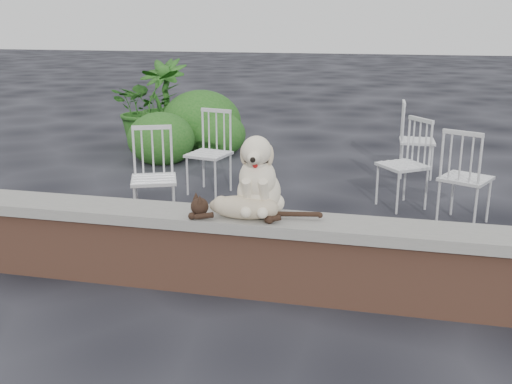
% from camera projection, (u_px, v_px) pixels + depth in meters
% --- Properties ---
extents(ground, '(60.00, 60.00, 0.00)m').
position_uv_depth(ground, '(247.00, 290.00, 4.40)').
color(ground, black).
rests_on(ground, ground).
extents(brick_wall, '(6.00, 0.30, 0.50)m').
position_uv_depth(brick_wall, '(247.00, 259.00, 4.33)').
color(brick_wall, brown).
rests_on(brick_wall, ground).
extents(capstone, '(6.20, 0.40, 0.08)m').
position_uv_depth(capstone, '(247.00, 221.00, 4.25)').
color(capstone, slate).
rests_on(capstone, brick_wall).
extents(dog, '(0.43, 0.54, 0.60)m').
position_uv_depth(dog, '(259.00, 173.00, 4.21)').
color(dog, beige).
rests_on(dog, capstone).
extents(cat, '(1.11, 0.35, 0.19)m').
position_uv_depth(cat, '(243.00, 206.00, 4.15)').
color(cat, tan).
rests_on(cat, capstone).
extents(chair_b, '(0.67, 0.67, 0.94)m').
position_uv_depth(chair_b, '(209.00, 153.00, 6.71)').
color(chair_b, silver).
rests_on(chair_b, ground).
extents(chair_c, '(0.75, 0.75, 0.94)m').
position_uv_depth(chair_c, '(466.00, 177.00, 5.70)').
color(chair_c, silver).
rests_on(chair_c, ground).
extents(chair_d, '(0.78, 0.78, 0.94)m').
position_uv_depth(chair_d, '(403.00, 164.00, 6.19)').
color(chair_d, silver).
rests_on(chair_d, ground).
extents(chair_a, '(0.73, 0.73, 0.94)m').
position_uv_depth(chair_a, '(154.00, 178.00, 5.66)').
color(chair_a, silver).
rests_on(chair_a, ground).
extents(chair_e, '(0.58, 0.58, 0.94)m').
position_uv_depth(chair_e, '(417.00, 140.00, 7.43)').
color(chair_e, silver).
rests_on(chair_e, ground).
extents(potted_plant_a, '(1.41, 1.37, 1.20)m').
position_uv_depth(potted_plant_a, '(146.00, 108.00, 9.17)').
color(potted_plant_a, '#1A4E16').
rests_on(potted_plant_a, ground).
extents(potted_plant_b, '(0.87, 0.87, 1.32)m').
position_uv_depth(potted_plant_b, '(164.00, 102.00, 9.26)').
color(potted_plant_b, '#1A4E16').
rests_on(potted_plant_b, ground).
extents(shrubbery, '(1.48, 1.91, 0.95)m').
position_uv_depth(shrubbery, '(195.00, 128.00, 8.70)').
color(shrubbery, '#1A4E16').
rests_on(shrubbery, ground).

